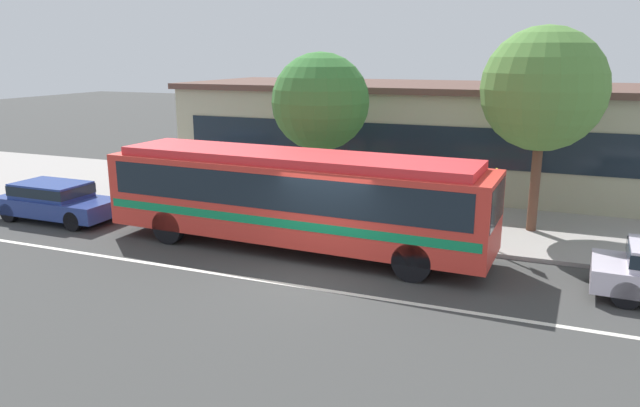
% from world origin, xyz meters
% --- Properties ---
extents(ground_plane, '(120.00, 120.00, 0.00)m').
position_xyz_m(ground_plane, '(0.00, 0.00, 0.00)').
color(ground_plane, '#3B3C3A').
extents(sidewalk_slab, '(60.00, 8.00, 0.12)m').
position_xyz_m(sidewalk_slab, '(0.00, 7.14, 0.06)').
color(sidewalk_slab, '#99948F').
rests_on(sidewalk_slab, ground_plane).
extents(lane_stripe_center, '(56.00, 0.16, 0.01)m').
position_xyz_m(lane_stripe_center, '(0.00, -0.80, 0.00)').
color(lane_stripe_center, silver).
rests_on(lane_stripe_center, ground_plane).
extents(transit_bus, '(11.33, 2.92, 2.80)m').
position_xyz_m(transit_bus, '(-1.46, 1.79, 1.63)').
color(transit_bus, red).
rests_on(transit_bus, ground_plane).
extents(sedan_behind_bus, '(4.25, 1.79, 1.29)m').
position_xyz_m(sedan_behind_bus, '(-10.18, 1.59, 0.72)').
color(sedan_behind_bus, navy).
rests_on(sedan_behind_bus, ground_plane).
extents(pedestrian_waiting_near_sign, '(0.43, 0.43, 1.62)m').
position_xyz_m(pedestrian_waiting_near_sign, '(0.07, 5.25, 1.06)').
color(pedestrian_waiting_near_sign, '#283345').
rests_on(pedestrian_waiting_near_sign, sidewalk_slab).
extents(pedestrian_walking_along_curb, '(0.48, 0.48, 1.72)m').
position_xyz_m(pedestrian_walking_along_curb, '(-3.44, 4.96, 1.12)').
color(pedestrian_walking_along_curb, '#6D684D').
rests_on(pedestrian_walking_along_curb, sidewalk_slab).
extents(bus_stop_sign, '(0.14, 0.44, 2.29)m').
position_xyz_m(bus_stop_sign, '(3.91, 3.51, 1.60)').
color(bus_stop_sign, gray).
rests_on(bus_stop_sign, sidewalk_slab).
extents(street_tree_near_stop, '(3.30, 3.30, 5.44)m').
position_xyz_m(street_tree_near_stop, '(-2.18, 5.66, 3.90)').
color(street_tree_near_stop, brown).
rests_on(street_tree_near_stop, sidewalk_slab).
extents(street_tree_mid_block, '(3.68, 3.68, 6.19)m').
position_xyz_m(street_tree_mid_block, '(4.83, 5.91, 4.46)').
color(street_tree_mid_block, brown).
rests_on(street_tree_mid_block, sidewalk_slab).
extents(station_building, '(21.91, 7.67, 4.27)m').
position_xyz_m(station_building, '(0.72, 12.17, 2.14)').
color(station_building, '#A7A688').
rests_on(station_building, ground_plane).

